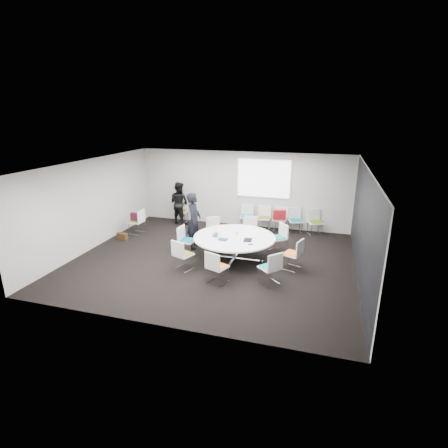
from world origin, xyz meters
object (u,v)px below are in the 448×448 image
(chair_ring_b, at_px, (278,243))
(chair_back_e, at_px, (315,227))
(chair_back_d, at_px, (295,225))
(chair_person_back, at_px, (181,215))
(chair_back_c, at_px, (280,224))
(person_main, at_px, (194,221))
(chair_ring_a, at_px, (292,260))
(maroon_bag, at_px, (136,217))
(chair_ring_c, at_px, (249,235))
(chair_back_b, at_px, (264,222))
(chair_back_a, at_px, (247,221))
(brown_bag, at_px, (122,236))
(chair_ring_g, at_px, (217,273))
(chair_spare_left, at_px, (137,226))
(chair_ring_h, at_px, (270,274))
(chair_ring_e, at_px, (187,246))
(cup, at_px, (237,233))
(chair_ring_f, at_px, (183,260))
(person_back, at_px, (179,203))
(conference_table, at_px, (234,242))
(chair_ring_d, at_px, (214,236))
(laptop, at_px, (217,235))

(chair_ring_b, distance_m, chair_back_e, 2.24)
(chair_back_d, xyz_separation_m, chair_person_back, (-4.44, 0.00, 0.00))
(chair_back_c, xyz_separation_m, person_main, (-2.40, -2.39, 0.62))
(chair_ring_a, distance_m, maroon_bag, 5.84)
(chair_ring_c, height_order, maroon_bag, chair_ring_c)
(chair_back_b, relative_size, person_main, 0.49)
(chair_back_a, distance_m, chair_back_d, 1.79)
(chair_ring_a, height_order, chair_person_back, same)
(chair_person_back, bearing_deg, brown_bag, 58.62)
(chair_person_back, bearing_deg, person_main, 115.36)
(chair_ring_g, height_order, chair_spare_left, same)
(chair_ring_b, distance_m, chair_ring_h, 2.23)
(maroon_bag, bearing_deg, chair_ring_e, -27.75)
(chair_ring_a, bearing_deg, chair_ring_c, 63.30)
(cup, bearing_deg, chair_ring_c, 86.37)
(chair_ring_f, relative_size, person_back, 0.54)
(conference_table, height_order, chair_person_back, chair_person_back)
(chair_ring_f, relative_size, cup, 9.78)
(chair_back_b, bearing_deg, chair_back_c, 177.28)
(chair_ring_g, distance_m, chair_back_a, 4.56)
(chair_ring_c, relative_size, chair_back_c, 1.00)
(chair_ring_h, relative_size, person_main, 0.49)
(chair_ring_f, height_order, chair_ring_h, same)
(chair_back_c, xyz_separation_m, chair_back_d, (0.55, 0.02, 0.00))
(chair_back_a, distance_m, maroon_bag, 4.03)
(chair_ring_b, xyz_separation_m, person_back, (-4.09, 1.82, 0.54))
(chair_back_a, distance_m, chair_back_b, 0.63)
(chair_ring_a, relative_size, chair_ring_c, 1.00)
(chair_ring_d, xyz_separation_m, chair_ring_e, (-0.51, -1.08, 0.00))
(cup, bearing_deg, chair_spare_left, 164.22)
(chair_ring_b, xyz_separation_m, cup, (-1.11, -0.84, 0.50))
(chair_back_b, bearing_deg, chair_back_a, -1.15)
(chair_ring_f, bearing_deg, conference_table, 62.34)
(chair_ring_f, bearing_deg, cup, 66.69)
(chair_back_b, height_order, person_main, person_main)
(chair_ring_a, height_order, chair_ring_d, same)
(chair_ring_g, bearing_deg, chair_back_e, 84.27)
(chair_ring_g, relative_size, chair_ring_h, 1.00)
(chair_ring_a, height_order, person_main, person_main)
(chair_ring_a, relative_size, chair_ring_d, 1.00)
(chair_back_e, bearing_deg, laptop, 24.50)
(chair_ring_e, distance_m, chair_back_e, 4.73)
(chair_back_a, xyz_separation_m, chair_back_d, (1.79, -0.00, 0.00))
(chair_back_b, height_order, chair_back_c, same)
(conference_table, relative_size, chair_ring_a, 2.68)
(maroon_bag, relative_size, brown_bag, 1.11)
(brown_bag, bearing_deg, chair_ring_h, -18.42)
(conference_table, relative_size, chair_ring_c, 2.68)
(chair_ring_c, relative_size, chair_ring_f, 1.00)
(chair_ring_g, relative_size, chair_back_d, 1.00)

